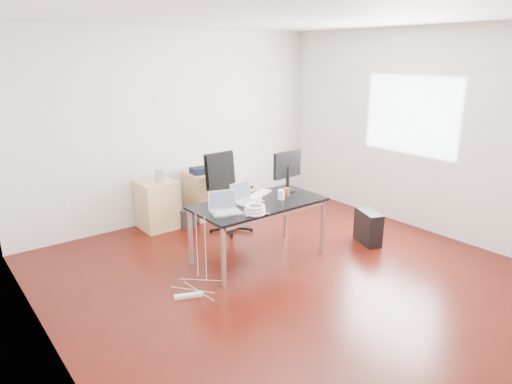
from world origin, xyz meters
TOP-DOWN VIEW (x-y plane):
  - room_shell at (0.04, 0.00)m, footprint 5.00×5.00m
  - desk at (0.01, 0.51)m, footprint 1.60×0.80m
  - office_chair at (0.28, 1.58)m, footprint 0.50×0.52m
  - filing_cabinet_left at (-0.50, 2.23)m, footprint 0.50×0.50m
  - filing_cabinet_right at (0.30, 2.23)m, footprint 0.50×0.50m
  - pc_tower at (1.47, 0.00)m, footprint 0.36×0.49m
  - wastebasket at (-0.15, 1.97)m, footprint 0.25×0.25m
  - power_strip at (-1.16, 0.21)m, footprint 0.30×0.17m
  - laptop_left at (-0.51, 0.46)m, footprint 0.39×0.34m
  - laptop_right at (-0.11, 0.61)m, footprint 0.36×0.30m
  - monitor at (0.62, 0.69)m, footprint 0.45×0.26m
  - keyboard at (0.19, 0.73)m, footprint 0.46×0.30m
  - cup_white at (0.29, 0.43)m, footprint 0.11×0.11m
  - cup_brown at (0.45, 0.50)m, footprint 0.10×0.10m
  - cable_coil at (-0.28, 0.20)m, footprint 0.24×0.24m
  - power_adapter at (-0.18, 0.32)m, footprint 0.07×0.07m
  - speaker at (-0.46, 2.18)m, footprint 0.09×0.08m
  - navy_garment at (0.25, 2.23)m, footprint 0.32×0.27m

SIDE VIEW (x-z plane):
  - power_strip at x=-1.16m, z-range 0.00..0.04m
  - wastebasket at x=-0.15m, z-range 0.00..0.28m
  - pc_tower at x=1.47m, z-range 0.00..0.44m
  - filing_cabinet_left at x=-0.50m, z-range 0.00..0.70m
  - filing_cabinet_right at x=0.30m, z-range 0.00..0.70m
  - office_chair at x=0.28m, z-range 0.06..1.15m
  - desk at x=0.01m, z-range 0.31..1.04m
  - keyboard at x=0.19m, z-range 0.73..0.75m
  - power_adapter at x=-0.18m, z-range 0.73..0.76m
  - navy_garment at x=0.25m, z-range 0.70..0.79m
  - cup_brown at x=0.45m, z-range 0.73..0.83m
  - cable_coil at x=-0.28m, z-range 0.73..0.84m
  - laptop_left at x=-0.51m, z-range 0.67..0.90m
  - laptop_right at x=-0.11m, z-range 0.67..0.90m
  - speaker at x=-0.46m, z-range 0.70..0.88m
  - cup_white at x=0.29m, z-range 0.73..0.85m
  - monitor at x=0.62m, z-range 0.76..1.27m
  - room_shell at x=0.04m, z-range -1.10..3.90m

